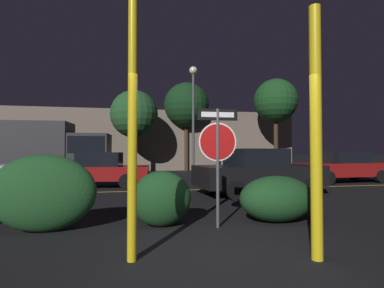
# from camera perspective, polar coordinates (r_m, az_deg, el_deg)

# --- Properties ---
(ground_plane) EXTENTS (260.00, 260.00, 0.00)m
(ground_plane) POSITION_cam_1_polar(r_m,az_deg,el_deg) (4.52, 4.72, -20.21)
(ground_plane) COLOR black
(road_center_stripe) EXTENTS (36.10, 0.12, 0.01)m
(road_center_stripe) POSITION_cam_1_polar(r_m,az_deg,el_deg) (11.39, -5.14, -8.80)
(road_center_stripe) COLOR gold
(road_center_stripe) RESTS_ON ground_plane
(stop_sign) EXTENTS (0.79, 0.06, 2.28)m
(stop_sign) POSITION_cam_1_polar(r_m,az_deg,el_deg) (5.79, 4.91, 0.12)
(stop_sign) COLOR #4C4C51
(stop_sign) RESTS_ON ground_plane
(yellow_pole_left) EXTENTS (0.13, 0.13, 3.55)m
(yellow_pole_left) POSITION_cam_1_polar(r_m,az_deg,el_deg) (4.10, -11.28, 3.07)
(yellow_pole_left) COLOR yellow
(yellow_pole_left) RESTS_ON ground_plane
(yellow_pole_right) EXTENTS (0.16, 0.16, 3.45)m
(yellow_pole_right) POSITION_cam_1_polar(r_m,az_deg,el_deg) (4.40, 22.53, 2.21)
(yellow_pole_right) COLOR yellow
(yellow_pole_right) RESTS_ON ground_plane
(hedge_bush_1) EXTENTS (1.87, 0.82, 1.40)m
(hedge_bush_1) POSITION_cam_1_polar(r_m,az_deg,el_deg) (6.13, -26.45, -8.36)
(hedge_bush_1) COLOR #1E4C23
(hedge_bush_1) RESTS_ON ground_plane
(hedge_bush_2) EXTENTS (1.16, 0.79, 1.07)m
(hedge_bush_2) POSITION_cam_1_polar(r_m,az_deg,el_deg) (5.96, -5.84, -10.31)
(hedge_bush_2) COLOR #19421E
(hedge_bush_2) RESTS_ON ground_plane
(hedge_bush_3) EXTENTS (1.59, 1.09, 0.95)m
(hedge_bush_3) POSITION_cam_1_polar(r_m,az_deg,el_deg) (6.57, 15.83, -9.97)
(hedge_bush_3) COLOR #19421E
(hedge_bush_3) RESTS_ON ground_plane
(passing_car_2) EXTENTS (4.42, 2.11, 1.43)m
(passing_car_2) POSITION_cam_1_polar(r_m,az_deg,el_deg) (12.97, -17.54, -4.73)
(passing_car_2) COLOR maroon
(passing_car_2) RESTS_ON ground_plane
(passing_car_3) EXTENTS (4.49, 2.37, 1.56)m
(passing_car_3) POSITION_cam_1_polar(r_m,az_deg,el_deg) (10.53, 12.45, -5.21)
(passing_car_3) COLOR black
(passing_car_3) RESTS_ON ground_plane
(passing_car_4) EXTENTS (4.85, 2.07, 1.44)m
(passing_car_4) POSITION_cam_1_polar(r_m,az_deg,el_deg) (16.10, 26.75, -3.95)
(passing_car_4) COLOR maroon
(passing_car_4) RESTS_ON ground_plane
(delivery_truck) EXTENTS (5.76, 2.60, 3.10)m
(delivery_truck) POSITION_cam_1_polar(r_m,az_deg,el_deg) (18.34, -24.20, -0.77)
(delivery_truck) COLOR #2D2D33
(delivery_truck) RESTS_ON ground_plane
(street_lamp) EXTENTS (0.50, 0.50, 6.63)m
(street_lamp) POSITION_cam_1_polar(r_m,az_deg,el_deg) (18.24, 0.24, 8.15)
(street_lamp) COLOR #4C4C51
(street_lamp) RESTS_ON ground_plane
(tree_0) EXTENTS (3.22, 3.22, 6.88)m
(tree_0) POSITION_cam_1_polar(r_m,az_deg,el_deg) (23.31, 15.64, 7.87)
(tree_0) COLOR #422D1E
(tree_0) RESTS_ON ground_plane
(tree_1) EXTENTS (3.23, 3.23, 5.65)m
(tree_1) POSITION_cam_1_polar(r_m,az_deg,el_deg) (20.82, -10.95, 5.58)
(tree_1) COLOR #422D1E
(tree_1) RESTS_ON ground_plane
(tree_2) EXTENTS (3.51, 3.51, 6.86)m
(tree_2) POSITION_cam_1_polar(r_m,az_deg,el_deg) (23.58, -1.06, 7.33)
(tree_2) COLOR #422D1E
(tree_2) RESTS_ON ground_plane
(building_backdrop) EXTENTS (26.55, 3.67, 4.72)m
(building_backdrop) POSITION_cam_1_polar(r_m,az_deg,el_deg) (24.94, -11.48, 0.61)
(building_backdrop) COLOR #7A6B5B
(building_backdrop) RESTS_ON ground_plane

